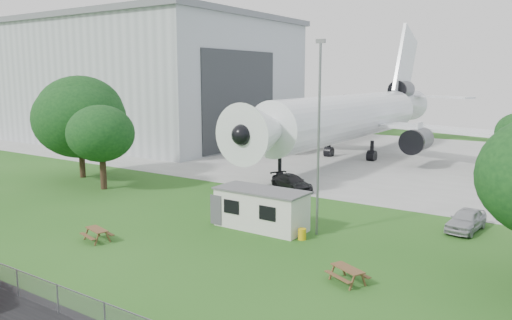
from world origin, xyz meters
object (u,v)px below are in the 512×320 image
Objects in this scene: airliner at (354,115)px; picnic_west at (97,241)px; picnic_east at (347,283)px; site_cabin at (261,209)px; hangar at (145,79)px.

airliner is 38.62m from picnic_west.
picnic_west is 15.48m from picnic_east.
airliner reaches higher than site_cabin.
picnic_west is 1.00× the size of picnic_east.
hangar is at bearing 170.93° from picnic_east.
site_cabin is (42.50, -30.62, -8.09)m from hangar.
airliner is (35.97, -0.14, -4.14)m from hangar.
airliner is at bearing -0.22° from hangar.
airliner is 26.52× the size of picnic_west.
site_cabin is at bearing -77.90° from airliner.
picnic_east is at bearing -67.30° from airliner.
picnic_east is at bearing 24.57° from picnic_west.
hangar is 6.36× the size of site_cabin.
hangar is at bearing 144.23° from site_cabin.
picnic_west is at bearing -90.55° from airliner.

